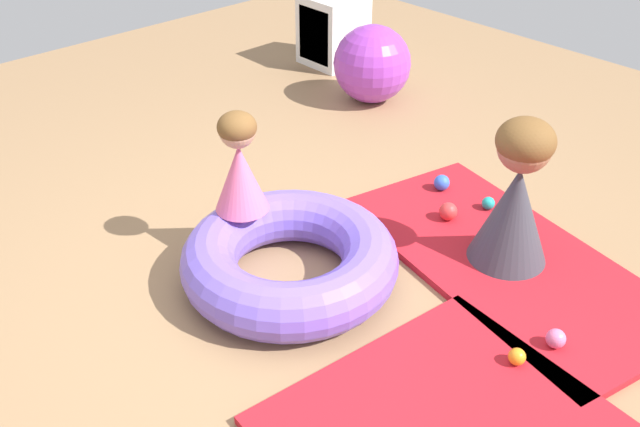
{
  "coord_description": "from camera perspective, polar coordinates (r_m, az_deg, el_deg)",
  "views": [
    {
      "loc": [
        2.03,
        -1.71,
        2.22
      ],
      "look_at": [
        -0.13,
        0.28,
        0.32
      ],
      "focal_mm": 40.39,
      "sensor_mm": 36.0,
      "label": 1
    }
  ],
  "objects": [
    {
      "name": "ground_plane",
      "position": [
        3.46,
        -2.02,
        -6.99
      ],
      "size": [
        8.0,
        8.0,
        0.0
      ],
      "primitive_type": "plane",
      "color": "#93704C"
    },
    {
      "name": "gym_mat_near_right",
      "position": [
        3.81,
        14.45,
        -3.6
      ],
      "size": [
        1.93,
        1.23,
        0.04
      ],
      "primitive_type": "cube",
      "rotation": [
        0.0,
        0.0,
        -0.2
      ],
      "color": "#B21923",
      "rests_on": "ground"
    },
    {
      "name": "inflatable_cushion",
      "position": [
        3.5,
        -2.41,
        -3.65
      ],
      "size": [
        1.06,
        1.06,
        0.28
      ],
      "primitive_type": "torus",
      "color": "#7056D1",
      "rests_on": "ground"
    },
    {
      "name": "child_in_pink",
      "position": [
        3.51,
        -6.4,
        3.97
      ],
      "size": [
        0.29,
        0.29,
        0.53
      ],
      "rotation": [
        0.0,
        0.0,
        1.66
      ],
      "color": "#E5608E",
      "rests_on": "inflatable_cushion"
    },
    {
      "name": "adult_seated",
      "position": [
        3.59,
        15.31,
        1.49
      ],
      "size": [
        0.54,
        0.54,
        0.77
      ],
      "rotation": [
        0.0,
        0.0,
        2.09
      ],
      "color": "#383842",
      "rests_on": "gym_mat_near_right"
    },
    {
      "name": "play_ball_blue",
      "position": [
        4.27,
        9.62,
        2.43
      ],
      "size": [
        0.09,
        0.09,
        0.09
      ],
      "primitive_type": "sphere",
      "color": "blue",
      "rests_on": "gym_mat_near_right"
    },
    {
      "name": "play_ball_orange",
      "position": [
        3.18,
        15.34,
        -10.88
      ],
      "size": [
        0.07,
        0.07,
        0.07
      ],
      "primitive_type": "sphere",
      "color": "orange",
      "rests_on": "gym_mat_far_right"
    },
    {
      "name": "play_ball_teal",
      "position": [
        4.14,
        13.19,
        0.8
      ],
      "size": [
        0.07,
        0.07,
        0.07
      ],
      "primitive_type": "sphere",
      "color": "teal",
      "rests_on": "gym_mat_near_right"
    },
    {
      "name": "play_ball_pink",
      "position": [
        3.31,
        18.18,
        -9.39
      ],
      "size": [
        0.09,
        0.09,
        0.09
      ],
      "primitive_type": "sphere",
      "color": "pink",
      "rests_on": "gym_mat_near_right"
    },
    {
      "name": "play_ball_red",
      "position": [
        4.0,
        10.12,
        0.17
      ],
      "size": [
        0.1,
        0.1,
        0.1
      ],
      "primitive_type": "sphere",
      "color": "red",
      "rests_on": "gym_mat_near_right"
    },
    {
      "name": "exercise_ball_large",
      "position": [
        5.37,
        4.15,
        11.74
      ],
      "size": [
        0.57,
        0.57,
        0.57
      ],
      "primitive_type": "sphere",
      "color": "purple",
      "rests_on": "ground"
    },
    {
      "name": "storage_cube",
      "position": [
        6.07,
        0.88,
        14.3
      ],
      "size": [
        0.44,
        0.44,
        0.56
      ],
      "color": "silver",
      "rests_on": "ground"
    }
  ]
}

